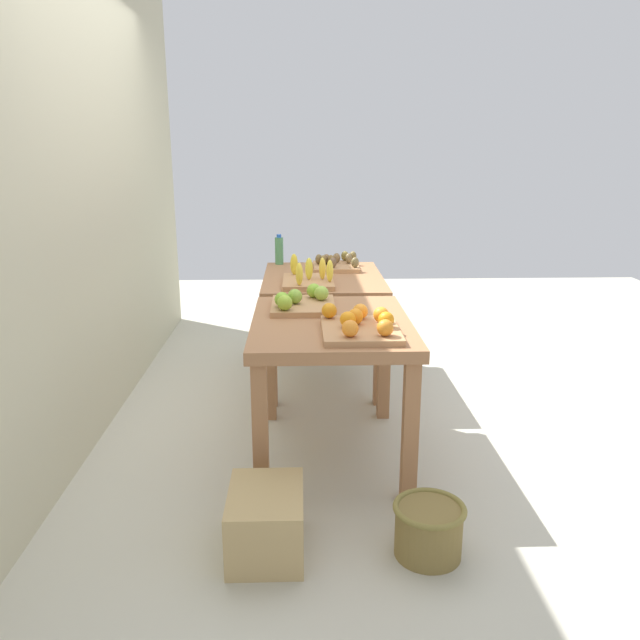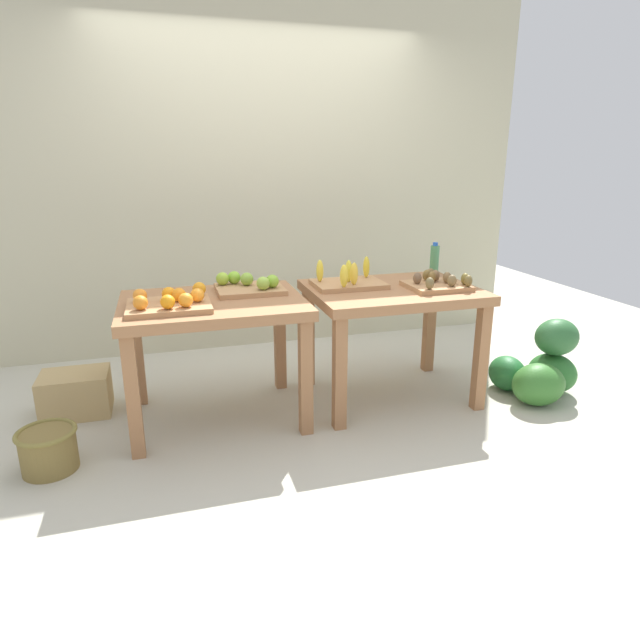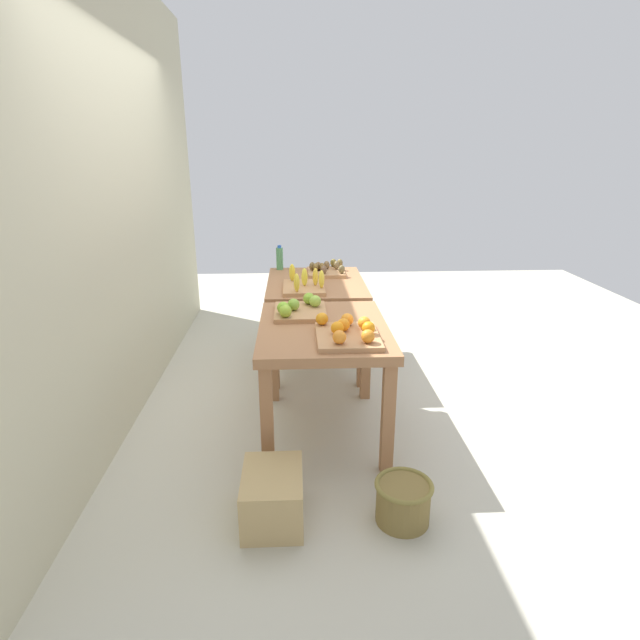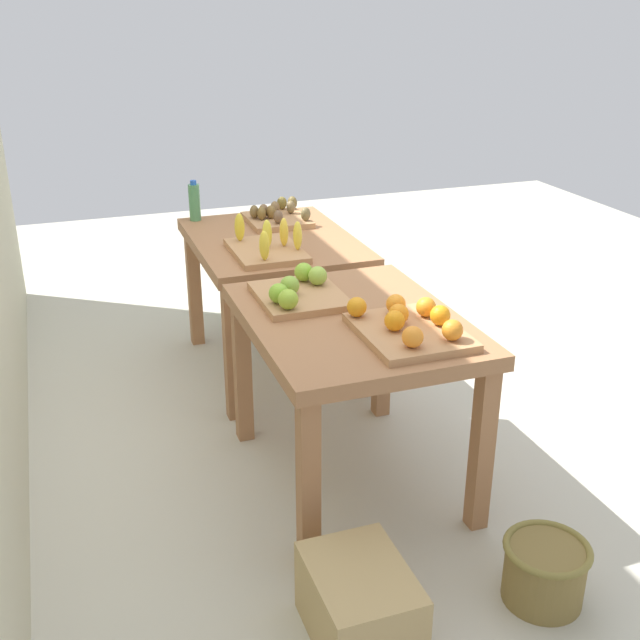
% 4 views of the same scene
% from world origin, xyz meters
% --- Properties ---
extents(ground_plane, '(8.00, 8.00, 0.00)m').
position_xyz_m(ground_plane, '(0.00, 0.00, 0.00)').
color(ground_plane, beige).
extents(back_wall, '(4.40, 0.12, 3.00)m').
position_xyz_m(back_wall, '(0.00, 1.35, 1.50)').
color(back_wall, '#BEB999').
rests_on(back_wall, ground_plane).
extents(display_table_left, '(1.04, 0.80, 0.74)m').
position_xyz_m(display_table_left, '(-0.56, 0.00, 0.63)').
color(display_table_left, '#9E6B44').
rests_on(display_table_left, ground_plane).
extents(display_table_right, '(1.04, 0.80, 0.74)m').
position_xyz_m(display_table_right, '(0.56, 0.00, 0.63)').
color(display_table_right, '#9E6B44').
rests_on(display_table_right, ground_plane).
extents(orange_bin, '(0.44, 0.37, 0.11)m').
position_xyz_m(orange_bin, '(-0.79, -0.13, 0.78)').
color(orange_bin, tan).
rests_on(orange_bin, display_table_left).
extents(apple_bin, '(0.41, 0.34, 0.11)m').
position_xyz_m(apple_bin, '(-0.33, 0.15, 0.78)').
color(apple_bin, tan).
rests_on(apple_bin, display_table_left).
extents(banana_crate, '(0.44, 0.33, 0.17)m').
position_xyz_m(banana_crate, '(0.30, 0.10, 0.78)').
color(banana_crate, tan).
rests_on(banana_crate, display_table_right).
extents(kiwi_bin, '(0.36, 0.33, 0.10)m').
position_xyz_m(kiwi_bin, '(0.82, -0.10, 0.77)').
color(kiwi_bin, tan).
rests_on(kiwi_bin, display_table_right).
extents(water_bottle, '(0.06, 0.06, 0.22)m').
position_xyz_m(water_bottle, '(1.01, 0.31, 0.84)').
color(water_bottle, '#4C8C59').
rests_on(water_bottle, display_table_right).
extents(watermelon_pile, '(0.60, 0.55, 0.51)m').
position_xyz_m(watermelon_pile, '(1.53, -0.27, 0.19)').
color(watermelon_pile, '#2A682B').
rests_on(watermelon_pile, ground_plane).
extents(wicker_basket, '(0.29, 0.29, 0.22)m').
position_xyz_m(wicker_basket, '(-1.45, -0.35, 0.12)').
color(wicker_basket, olive).
rests_on(wicker_basket, ground_plane).
extents(cardboard_produce_box, '(0.40, 0.30, 0.26)m').
position_xyz_m(cardboard_produce_box, '(-1.40, 0.30, 0.13)').
color(cardboard_produce_box, tan).
rests_on(cardboard_produce_box, ground_plane).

